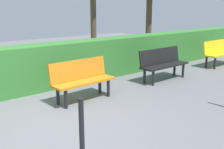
# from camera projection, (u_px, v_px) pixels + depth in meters

# --- Properties ---
(ground_plane) EXTENTS (23.81, 23.81, 0.00)m
(ground_plane) POSITION_uv_depth(u_px,v_px,m) (44.00, 126.00, 4.57)
(ground_plane) COLOR slate
(bench_yellow) EXTENTS (1.65, 0.47, 0.86)m
(bench_yellow) POSITION_uv_depth(u_px,v_px,m) (220.00, 51.00, 9.17)
(bench_yellow) COLOR yellow
(bench_yellow) RESTS_ON ground_plane
(bench_black) EXTENTS (1.58, 0.47, 0.86)m
(bench_black) POSITION_uv_depth(u_px,v_px,m) (163.00, 62.00, 7.36)
(bench_black) COLOR black
(bench_black) RESTS_ON ground_plane
(bench_orange) EXTENTS (1.43, 0.51, 0.86)m
(bench_orange) POSITION_uv_depth(u_px,v_px,m) (82.00, 78.00, 5.76)
(bench_orange) COLOR orange
(bench_orange) RESTS_ON ground_plane
(hedge_row) EXTENTS (19.81, 0.65, 1.09)m
(hedge_row) POSITION_uv_depth(u_px,v_px,m) (52.00, 65.00, 6.71)
(hedge_row) COLOR #387F33
(hedge_row) RESTS_ON ground_plane
(railing_post_far) EXTENTS (0.06, 0.06, 1.00)m
(railing_post_far) POSITION_uv_depth(u_px,v_px,m) (82.00, 140.00, 3.05)
(railing_post_far) COLOR black
(railing_post_far) RESTS_ON ground_plane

